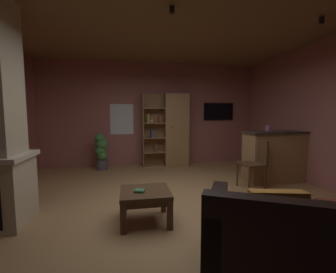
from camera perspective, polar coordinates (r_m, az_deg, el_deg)
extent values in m
cube|color=#A37A4C|center=(3.60, 1.17, -17.67)|extent=(5.94, 6.12, 0.02)
cube|color=#9E5B56|center=(6.37, -4.27, 5.57)|extent=(6.06, 0.06, 2.82)
cube|color=brown|center=(3.60, 1.28, 28.81)|extent=(5.94, 6.12, 0.02)
cube|color=white|center=(6.31, -11.60, 4.31)|extent=(0.62, 0.01, 0.82)
cube|color=#997047|center=(6.21, 2.08, 1.64)|extent=(0.65, 0.38, 1.97)
cube|color=#997047|center=(6.29, -3.83, 1.68)|extent=(0.60, 0.02, 1.97)
cube|color=#997047|center=(6.08, -6.35, 1.52)|extent=(0.02, 0.38, 1.97)
sphere|color=black|center=(5.97, 0.98, 2.43)|extent=(0.04, 0.04, 0.04)
cube|color=#997047|center=(6.25, -3.59, -7.37)|extent=(0.60, 0.38, 0.02)
cube|color=#997047|center=(6.18, -3.61, -3.91)|extent=(0.60, 0.38, 0.02)
cube|color=#997047|center=(6.13, -3.63, -0.27)|extent=(0.60, 0.38, 0.02)
cube|color=#997047|center=(6.10, -3.65, 3.41)|extent=(0.60, 0.38, 0.02)
cube|color=#997047|center=(6.10, -3.68, 7.11)|extent=(0.60, 0.38, 0.02)
cube|color=gold|center=(6.02, -5.08, 4.59)|extent=(0.04, 0.23, 0.24)
cube|color=brown|center=(6.11, -3.22, -2.90)|extent=(0.04, 0.23, 0.21)
cube|color=#2D4C8C|center=(6.05, -4.22, 0.72)|extent=(0.04, 0.23, 0.20)
cube|color=#B22D2D|center=(6.06, -2.16, 4.34)|extent=(0.04, 0.23, 0.18)
sphere|color=beige|center=(6.09, -4.22, 3.87)|extent=(0.10, 0.10, 0.10)
cube|color=#997047|center=(5.37, 26.38, -4.65)|extent=(1.47, 0.52, 1.02)
cube|color=#2D2826|center=(5.30, 26.63, 1.01)|extent=(1.53, 0.58, 0.04)
cube|color=#995972|center=(5.26, 24.24, 1.90)|extent=(0.12, 0.12, 0.11)
cube|color=black|center=(2.44, 31.92, -24.82)|extent=(1.91, 1.60, 0.42)
cube|color=black|center=(1.91, 35.87, -19.72)|extent=(1.54, 0.88, 0.42)
cube|color=black|center=(2.31, 12.16, -22.33)|extent=(0.57, 0.91, 0.67)
cube|color=#C67F33|center=(2.24, 25.94, -17.49)|extent=(0.50, 0.27, 0.43)
cube|color=#4C331E|center=(3.05, -5.80, -13.85)|extent=(0.64, 0.60, 0.05)
cube|color=#4C331E|center=(3.07, -5.78, -14.99)|extent=(0.58, 0.54, 0.08)
cube|color=#4C331E|center=(2.89, -11.27, -19.66)|extent=(0.07, 0.07, 0.37)
cube|color=#4C331E|center=(2.93, 0.49, -19.18)|extent=(0.07, 0.07, 0.37)
cube|color=#4C331E|center=(3.36, -11.09, -15.90)|extent=(0.07, 0.07, 0.37)
cube|color=#4C331E|center=(3.40, -1.18, -15.56)|extent=(0.07, 0.07, 0.37)
cube|color=#387247|center=(2.99, -7.19, -13.47)|extent=(0.15, 0.14, 0.03)
cube|color=#4C331E|center=(4.64, 20.35, -6.60)|extent=(0.48, 0.48, 0.04)
cube|color=#4C331E|center=(4.72, 22.24, -3.51)|extent=(0.10, 0.40, 0.44)
cylinder|color=#4C331E|center=(4.73, 17.14, -9.15)|extent=(0.04, 0.04, 0.46)
cylinder|color=#4C331E|center=(4.45, 19.89, -10.15)|extent=(0.04, 0.04, 0.46)
cylinder|color=#4C331E|center=(4.94, 20.57, -8.61)|extent=(0.04, 0.04, 0.46)
cylinder|color=#4C331E|center=(4.68, 23.39, -9.52)|extent=(0.04, 0.04, 0.46)
cylinder|color=#4C4C51|center=(6.07, -16.37, -6.86)|extent=(0.27, 0.27, 0.25)
sphere|color=#3D7F3D|center=(6.04, -16.31, -4.73)|extent=(0.25, 0.25, 0.25)
sphere|color=#3D7F3D|center=(6.03, -16.77, -3.34)|extent=(0.28, 0.28, 0.28)
sphere|color=#3D7F3D|center=(5.99, -16.45, -1.79)|extent=(0.31, 0.31, 0.31)
sphere|color=#3D7F3D|center=(5.95, -16.90, -0.43)|extent=(0.25, 0.25, 0.25)
cube|color=black|center=(6.80, 12.63, 6.17)|extent=(0.89, 0.05, 0.50)
cube|color=black|center=(6.78, 12.72, 6.17)|extent=(0.85, 0.01, 0.46)
cylinder|color=black|center=(3.33, 1.03, 29.35)|extent=(0.07, 0.07, 0.09)
cylinder|color=black|center=(4.25, 34.32, 23.05)|extent=(0.07, 0.07, 0.09)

